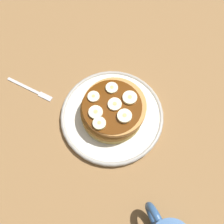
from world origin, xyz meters
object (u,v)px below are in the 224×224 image
object	(u,v)px
plate	(112,116)
banana_slice_5	(112,88)
banana_slice_3	(129,97)
fork	(32,90)
banana_slice_0	(115,105)
banana_slice_6	(95,111)
banana_slice_1	(94,97)
banana_slice_4	(99,123)
pancake_stack	(113,110)
banana_slice_2	(125,116)

from	to	relation	value
plate	banana_slice_5	size ratio (longest dim) A/B	8.82
banana_slice_3	fork	size ratio (longest dim) A/B	0.29
banana_slice_0	banana_slice_6	world-z (taller)	same
banana_slice_0	banana_slice_1	bearing A→B (deg)	40.62
banana_slice_3	banana_slice_4	distance (cm)	8.95
pancake_stack	banana_slice_0	size ratio (longest dim) A/B	4.96
banana_slice_1	banana_slice_4	world-z (taller)	banana_slice_4
plate	banana_slice_0	bearing A→B (deg)	-111.93
banana_slice_5	fork	distance (cm)	21.06
pancake_stack	banana_slice_3	bearing A→B (deg)	-87.68
banana_slice_1	pancake_stack	bearing A→B (deg)	-141.94
banana_slice_4	banana_slice_2	bearing A→B (deg)	-97.94
pancake_stack	banana_slice_3	xyz separation A→B (cm)	(0.17, -4.15, 2.78)
banana_slice_2	banana_slice_5	bearing A→B (deg)	-3.72
banana_slice_5	fork	xyz separation A→B (cm)	(11.11, 16.74, -6.31)
banana_slice_6	fork	distance (cm)	19.48
pancake_stack	banana_slice_4	size ratio (longest dim) A/B	5.37
banana_slice_2	banana_slice_4	size ratio (longest dim) A/B	1.12
banana_slice_4	banana_slice_6	xyz separation A→B (cm)	(3.01, -0.33, -0.04)
banana_slice_1	banana_slice_2	xyz separation A→B (cm)	(-7.13, -4.07, 0.17)
plate	fork	xyz separation A→B (cm)	(15.05, 14.94, -0.66)
banana_slice_4	banana_slice_1	bearing A→B (deg)	-12.82
banana_slice_2	banana_slice_3	xyz separation A→B (cm)	(3.60, -2.97, -0.04)
banana_slice_4	banana_slice_6	world-z (taller)	same
banana_slice_1	banana_slice_3	xyz separation A→B (cm)	(-3.52, -7.04, 0.13)
plate	banana_slice_2	xyz separation A→B (cm)	(-3.43, -1.32, 5.77)
banana_slice_5	banana_slice_6	xyz separation A→B (cm)	(-3.59, 5.66, 0.04)
pancake_stack	banana_slice_3	distance (cm)	5.00
fork	banana_slice_6	bearing A→B (deg)	-142.98
banana_slice_0	fork	xyz separation A→B (cm)	(15.31, 15.60, -6.31)
banana_slice_3	banana_slice_5	world-z (taller)	banana_slice_3
pancake_stack	banana_slice_4	distance (cm)	5.81
plate	banana_slice_2	distance (cm)	6.85
plate	banana_slice_1	world-z (taller)	banana_slice_1
plate	banana_slice_1	size ratio (longest dim) A/B	9.13
plate	pancake_stack	bearing A→B (deg)	-87.95
banana_slice_3	pancake_stack	bearing A→B (deg)	92.32
pancake_stack	plate	bearing A→B (deg)	92.05
banana_slice_0	banana_slice_4	world-z (taller)	banana_slice_4
banana_slice_0	banana_slice_2	world-z (taller)	banana_slice_2
banana_slice_1	banana_slice_3	world-z (taller)	banana_slice_3
fork	banana_slice_4	bearing A→B (deg)	-148.74
banana_slice_5	banana_slice_0	bearing A→B (deg)	164.69
banana_slice_3	banana_slice_5	xyz separation A→B (cm)	(3.76, 2.49, -0.08)
banana_slice_0	banana_slice_3	distance (cm)	3.67
banana_slice_2	banana_slice_3	size ratio (longest dim) A/B	0.98
plate	banana_slice_2	world-z (taller)	banana_slice_2
banana_slice_3	fork	bearing A→B (deg)	52.29
banana_slice_0	banana_slice_4	xyz separation A→B (cm)	(-2.40, 4.84, 0.08)
banana_slice_4	banana_slice_5	xyz separation A→B (cm)	(6.59, -5.99, -0.08)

